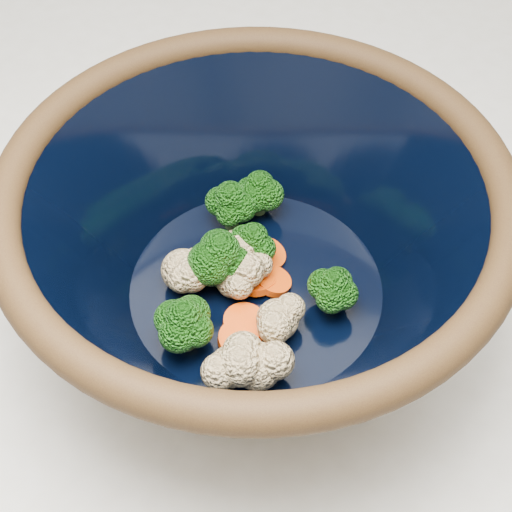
{
  "coord_description": "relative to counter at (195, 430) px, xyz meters",
  "views": [
    {
      "loc": [
        0.23,
        -0.38,
        1.37
      ],
      "look_at": [
        0.12,
        -0.07,
        0.97
      ],
      "focal_mm": 50.0,
      "sensor_mm": 36.0,
      "label": 1
    }
  ],
  "objects": [
    {
      "name": "counter",
      "position": [
        0.0,
        0.0,
        0.0
      ],
      "size": [
        1.2,
        1.2,
        0.9
      ],
      "primitive_type": "cube",
      "color": "beige",
      "rests_on": "ground"
    },
    {
      "name": "mixing_bowl",
      "position": [
        0.12,
        -0.07,
        0.53
      ],
      "size": [
        0.44,
        0.44,
        0.15
      ],
      "rotation": [
        0.0,
        0.0,
        -0.43
      ],
      "color": "black",
      "rests_on": "counter"
    },
    {
      "name": "vegetable_pile",
      "position": [
        0.11,
        -0.08,
        0.51
      ],
      "size": [
        0.15,
        0.19,
        0.06
      ],
      "color": "#608442",
      "rests_on": "mixing_bowl"
    }
  ]
}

